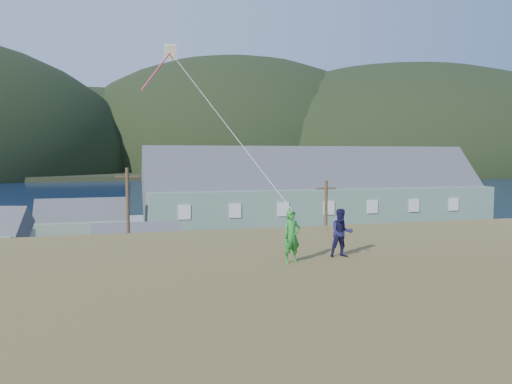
{
  "coord_description": "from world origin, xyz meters",
  "views": [
    {
      "loc": [
        -2.76,
        -33.58,
        10.43
      ],
      "look_at": [
        2.84,
        -12.48,
        8.8
      ],
      "focal_mm": 35.0,
      "sensor_mm": 36.0,
      "label": 1
    }
  ],
  "objects_px": {
    "lodge": "(318,200)",
    "shed_palegreen_far": "(83,225)",
    "wharf": "(101,225)",
    "shed_white": "(137,254)",
    "kite_flyer_green": "(292,236)",
    "kite_flyer_navy": "(342,233)"
  },
  "relations": [
    {
      "from": "wharf",
      "to": "shed_white",
      "type": "distance_m",
      "value": 31.99
    },
    {
      "from": "shed_white",
      "to": "wharf",
      "type": "bearing_deg",
      "value": 100.91
    },
    {
      "from": "shed_palegreen_far",
      "to": "wharf",
      "type": "bearing_deg",
      "value": 84.16
    },
    {
      "from": "lodge",
      "to": "shed_white",
      "type": "xyz_separation_m",
      "value": [
        -20.68,
        -11.55,
        -3.07
      ]
    },
    {
      "from": "wharf",
      "to": "shed_palegreen_far",
      "type": "bearing_deg",
      "value": -94.92
    },
    {
      "from": "wharf",
      "to": "shed_white",
      "type": "xyz_separation_m",
      "value": [
        4.14,
        -31.67,
        1.78
      ]
    },
    {
      "from": "lodge",
      "to": "shed_palegreen_far",
      "type": "bearing_deg",
      "value": 169.38
    },
    {
      "from": "wharf",
      "to": "shed_palegreen_far",
      "type": "distance_m",
      "value": 15.46
    },
    {
      "from": "shed_palegreen_far",
      "to": "shed_white",
      "type": "bearing_deg",
      "value": -72.53
    },
    {
      "from": "lodge",
      "to": "shed_white",
      "type": "distance_m",
      "value": 23.88
    },
    {
      "from": "wharf",
      "to": "shed_palegreen_far",
      "type": "xyz_separation_m",
      "value": [
        -1.31,
        -15.26,
        2.14
      ]
    },
    {
      "from": "lodge",
      "to": "shed_palegreen_far",
      "type": "distance_m",
      "value": 26.72
    },
    {
      "from": "kite_flyer_navy",
      "to": "wharf",
      "type": "bearing_deg",
      "value": 106.03
    },
    {
      "from": "wharf",
      "to": "shed_palegreen_far",
      "type": "relative_size",
      "value": 2.57
    },
    {
      "from": "wharf",
      "to": "kite_flyer_green",
      "type": "height_order",
      "value": "kite_flyer_green"
    },
    {
      "from": "wharf",
      "to": "shed_palegreen_far",
      "type": "height_order",
      "value": "shed_palegreen_far"
    },
    {
      "from": "kite_flyer_green",
      "to": "wharf",
      "type": "bearing_deg",
      "value": 83.47
    },
    {
      "from": "wharf",
      "to": "lodge",
      "type": "height_order",
      "value": "lodge"
    },
    {
      "from": "kite_flyer_green",
      "to": "shed_palegreen_far",
      "type": "bearing_deg",
      "value": 87.71
    },
    {
      "from": "wharf",
      "to": "kite_flyer_green",
      "type": "relative_size",
      "value": 16.37
    },
    {
      "from": "lodge",
      "to": "kite_flyer_navy",
      "type": "height_order",
      "value": "lodge"
    },
    {
      "from": "shed_white",
      "to": "shed_palegreen_far",
      "type": "xyz_separation_m",
      "value": [
        -5.45,
        16.42,
        0.36
      ]
    }
  ]
}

